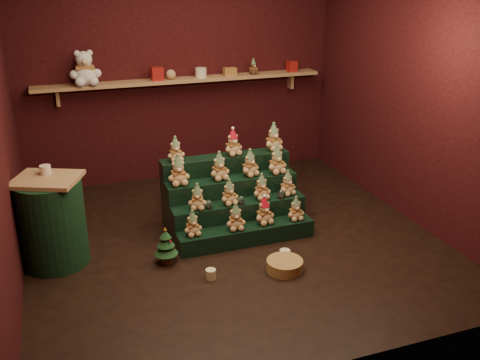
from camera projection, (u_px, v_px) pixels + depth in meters
name	position (u px, v px, depth m)	size (l,w,h in m)	color
ground	(232.00, 239.00, 5.46)	(4.00, 4.00, 0.00)	black
back_wall	(179.00, 69.00, 6.75)	(4.00, 0.10, 2.80)	black
front_wall	(343.00, 182.00, 3.16)	(4.00, 0.10, 2.80)	black
right_wall	(417.00, 90.00, 5.59)	(0.10, 4.00, 2.80)	black
back_shelf	(183.00, 80.00, 6.63)	(3.60, 0.26, 0.24)	tan
riser_tier_front	(246.00, 235.00, 5.37)	(1.40, 0.22, 0.18)	black
riser_tier_midfront	(239.00, 218.00, 5.53)	(1.40, 0.22, 0.36)	black
riser_tier_midback	(232.00, 202.00, 5.69)	(1.40, 0.22, 0.54)	black
riser_tier_back	(226.00, 187.00, 5.85)	(1.40, 0.22, 0.72)	black
teddy_0	(193.00, 223.00, 5.12)	(0.18, 0.16, 0.25)	tan
teddy_1	(236.00, 217.00, 5.24)	(0.19, 0.17, 0.27)	tan
teddy_2	(264.00, 210.00, 5.36)	(0.20, 0.18, 0.29)	tan
teddy_3	(296.00, 208.00, 5.45)	(0.18, 0.16, 0.25)	tan
teddy_4	(197.00, 197.00, 5.26)	(0.19, 0.17, 0.26)	tan
teddy_5	(229.00, 192.00, 5.37)	(0.19, 0.17, 0.26)	tan
teddy_6	(262.00, 187.00, 5.49)	(0.19, 0.17, 0.27)	tan
teddy_7	(287.00, 183.00, 5.60)	(0.19, 0.17, 0.26)	tan
teddy_8	(178.00, 170.00, 5.37)	(0.22, 0.20, 0.31)	tan
teddy_9	(219.00, 166.00, 5.51)	(0.21, 0.19, 0.29)	tan
teddy_10	(250.00, 163.00, 5.61)	(0.20, 0.18, 0.28)	tan
teddy_11	(277.00, 160.00, 5.68)	(0.21, 0.19, 0.30)	tan
teddy_12	(175.00, 149.00, 5.50)	(0.18, 0.17, 0.26)	tan
teddy_13	(233.00, 142.00, 5.68)	(0.20, 0.18, 0.28)	tan
teddy_14	(274.00, 137.00, 5.84)	(0.21, 0.19, 0.30)	tan
snow_globe_a	(209.00, 204.00, 5.29)	(0.07, 0.07, 0.09)	black
snow_globe_b	(241.00, 200.00, 5.39)	(0.06, 0.06, 0.09)	black
snow_globe_c	(281.00, 194.00, 5.53)	(0.07, 0.07, 0.09)	black
side_table	(52.00, 222.00, 4.89)	(0.70, 0.65, 0.86)	tan
table_ornament	(45.00, 170.00, 4.80)	(0.10, 0.10, 0.08)	beige
mini_christmas_tree	(166.00, 246.00, 4.96)	(0.22, 0.22, 0.37)	#453218
mug_left	(211.00, 274.00, 4.75)	(0.09, 0.09, 0.09)	beige
mug_right	(285.00, 255.00, 5.06)	(0.10, 0.10, 0.10)	beige
wicker_basket	(285.00, 265.00, 4.88)	(0.33, 0.33, 0.10)	#AC8345
white_bear	(84.00, 63.00, 6.14)	(0.36, 0.32, 0.50)	white
brown_bear	(253.00, 67.00, 6.85)	(0.14, 0.12, 0.19)	#50321A
gift_tin_red_a	(157.00, 74.00, 6.47)	(0.14, 0.14, 0.16)	#AE1F1A
gift_tin_cream	(201.00, 73.00, 6.65)	(0.14, 0.14, 0.12)	beige
gift_tin_red_b	(292.00, 66.00, 7.04)	(0.12, 0.12, 0.14)	#AE1F1A
shelf_plush_ball	(171.00, 75.00, 6.53)	(0.12, 0.12, 0.12)	tan
scarf_gift_box	(230.00, 72.00, 6.78)	(0.16, 0.10, 0.10)	#CC4C1C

